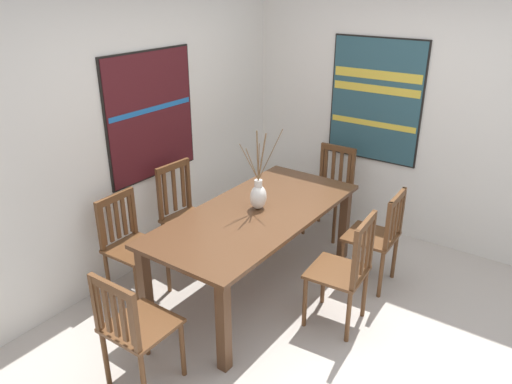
# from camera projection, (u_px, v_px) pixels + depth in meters

# --- Properties ---
(ground_plane) EXTENTS (6.40, 6.40, 0.03)m
(ground_plane) POSITION_uv_depth(u_px,v_px,m) (318.00, 321.00, 4.02)
(ground_plane) COLOR #B2A89E
(wall_back) EXTENTS (6.40, 0.12, 2.70)m
(wall_back) POSITION_uv_depth(u_px,v_px,m) (145.00, 123.00, 4.45)
(wall_back) COLOR silver
(wall_back) RESTS_ON ground_plane
(wall_side) EXTENTS (0.12, 6.40, 2.70)m
(wall_side) POSITION_uv_depth(u_px,v_px,m) (416.00, 111.00, 4.86)
(wall_side) COLOR silver
(wall_side) RESTS_ON ground_plane
(dining_table) EXTENTS (2.02, 0.93, 0.76)m
(dining_table) POSITION_uv_depth(u_px,v_px,m) (256.00, 222.00, 4.15)
(dining_table) COLOR #51331E
(dining_table) RESTS_ON ground_plane
(centerpiece_vase) EXTENTS (0.26, 0.25, 0.71)m
(centerpiece_vase) POSITION_uv_depth(u_px,v_px,m) (258.00, 195.00, 4.12)
(centerpiece_vase) COLOR silver
(centerpiece_vase) RESTS_ON dining_table
(chair_0) EXTENTS (0.44, 0.44, 0.91)m
(chair_0) POSITION_uv_depth(u_px,v_px,m) (377.00, 236.00, 4.31)
(chair_0) COLOR brown
(chair_0) RESTS_ON ground_plane
(chair_1) EXTENTS (0.45, 0.45, 0.96)m
(chair_1) POSITION_uv_depth(u_px,v_px,m) (344.00, 270.00, 3.78)
(chair_1) COLOR brown
(chair_1) RESTS_ON ground_plane
(chair_2) EXTENTS (0.43, 0.43, 0.93)m
(chair_2) POSITION_uv_depth(u_px,v_px,m) (331.00, 188.00, 5.24)
(chair_2) COLOR brown
(chair_2) RESTS_ON ground_plane
(chair_3) EXTENTS (0.43, 0.43, 0.91)m
(chair_3) POSITION_uv_depth(u_px,v_px,m) (130.00, 243.00, 4.17)
(chair_3) COLOR brown
(chair_3) RESTS_ON ground_plane
(chair_4) EXTENTS (0.44, 0.44, 0.99)m
(chair_4) POSITION_uv_depth(u_px,v_px,m) (185.00, 214.00, 4.65)
(chair_4) COLOR brown
(chair_4) RESTS_ON ground_plane
(chair_5) EXTENTS (0.42, 0.42, 0.90)m
(chair_5) POSITION_uv_depth(u_px,v_px,m) (134.00, 327.00, 3.18)
(chair_5) COLOR brown
(chair_5) RESTS_ON ground_plane
(painting_on_back_wall) EXTENTS (1.02, 0.05, 1.14)m
(painting_on_back_wall) POSITION_uv_depth(u_px,v_px,m) (151.00, 116.00, 4.40)
(painting_on_back_wall) COLOR black
(painting_on_side_wall) EXTENTS (0.05, 0.97, 1.25)m
(painting_on_side_wall) POSITION_uv_depth(u_px,v_px,m) (375.00, 101.00, 5.00)
(painting_on_side_wall) COLOR black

